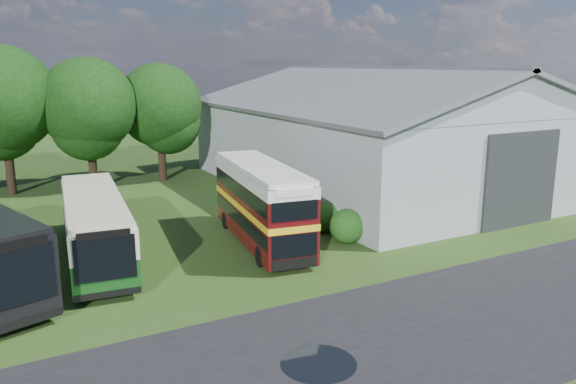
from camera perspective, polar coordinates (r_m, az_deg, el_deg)
ground at (r=19.73m, az=2.26°, el=-12.20°), size 120.00×120.00×0.00m
asphalt_road at (r=19.25m, az=14.94°, el=-13.34°), size 60.00×8.00×0.02m
puddle at (r=16.77m, az=3.11°, el=-17.06°), size 2.20×2.20×0.01m
storage_shed at (r=39.79m, az=9.23°, el=6.69°), size 18.80×24.80×8.15m
tree_mid at (r=40.21m, az=-27.04°, el=8.41°), size 6.80×6.80×9.60m
tree_right_a at (r=39.71m, az=-19.65°, el=8.30°), size 6.26×6.26×8.83m
tree_right_b at (r=41.57m, az=-12.93°, el=8.55°), size 5.98×5.98×8.45m
shrub_front at (r=27.27m, az=5.97°, el=-5.03°), size 1.70×1.70×1.70m
shrub_mid at (r=28.86m, az=3.73°, el=-3.97°), size 1.60×1.60×1.60m
shrub_back at (r=30.50m, az=1.73°, el=-3.02°), size 1.80×1.80×1.80m
bus_green_single at (r=25.66m, az=-19.02°, el=-3.27°), size 3.47×10.62×2.87m
bus_maroon_double at (r=26.40m, az=-2.73°, el=-1.28°), size 3.51×9.11×3.82m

